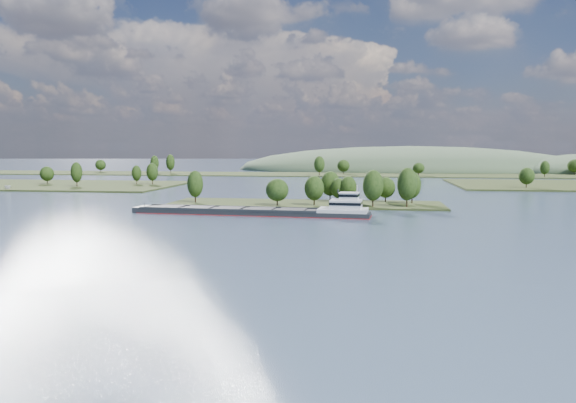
# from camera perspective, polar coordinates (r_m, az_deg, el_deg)

# --- Properties ---
(ground) EXTENTS (1800.00, 1800.00, 0.00)m
(ground) POSITION_cam_1_polar(r_m,az_deg,el_deg) (148.08, -0.82, -2.68)
(ground) COLOR #37485F
(ground) RESTS_ON ground
(tree_island) EXTENTS (100.00, 30.00, 14.83)m
(tree_island) POSITION_cam_1_polar(r_m,az_deg,el_deg) (205.33, 3.72, 0.71)
(tree_island) COLOR #263015
(tree_island) RESTS_ON ground
(back_shoreline) EXTENTS (900.00, 60.00, 16.03)m
(back_shoreline) POSITION_cam_1_polar(r_m,az_deg,el_deg) (425.29, 6.03, 2.78)
(back_shoreline) COLOR #263015
(back_shoreline) RESTS_ON ground
(hill_west) EXTENTS (320.00, 160.00, 44.00)m
(hill_west) POSITION_cam_1_polar(r_m,az_deg,el_deg) (526.45, 12.26, 3.14)
(hill_west) COLOR #3D5339
(hill_west) RESTS_ON ground
(cargo_barge) EXTENTS (76.69, 14.63, 10.31)m
(cargo_barge) POSITION_cam_1_polar(r_m,az_deg,el_deg) (175.89, -2.24, -0.94)
(cargo_barge) COLOR black
(cargo_barge) RESTS_ON ground
(motorboat) EXTENTS (6.12, 5.87, 2.38)m
(motorboat) POSITION_cam_1_polar(r_m,az_deg,el_deg) (309.93, -26.58, 1.28)
(motorboat) COLOR silver
(motorboat) RESTS_ON ground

